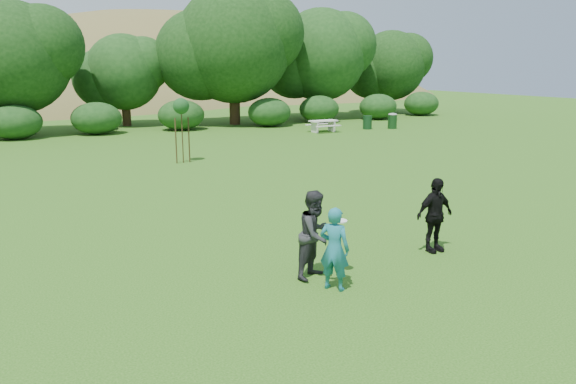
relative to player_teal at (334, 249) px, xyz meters
name	(u,v)px	position (x,y,z in m)	size (l,w,h in m)	color
ground	(358,269)	(1.08, 0.66, -0.83)	(120.00, 120.00, 0.00)	#19470C
player_teal	(334,249)	(0.00, 0.00, 0.00)	(0.60, 0.40, 1.66)	#1B6A79
player_grey	(316,234)	(0.04, 0.73, 0.09)	(0.89, 0.69, 1.83)	#29292C
player_black	(435,215)	(3.31, 0.71, 0.05)	(1.03, 0.43, 1.76)	black
trash_can_near	(367,122)	(17.50, 21.47, -0.38)	(0.60, 0.60, 0.90)	#133419
frisbee	(341,221)	(0.50, 0.51, 0.36)	(0.27, 0.27, 0.04)	white
sapling	(181,108)	(2.35, 15.17, 1.59)	(0.70, 0.70, 2.85)	#382915
picnic_table	(323,124)	(14.02, 21.55, -0.31)	(1.80, 1.48, 0.76)	silver
trash_can_lidded	(392,121)	(19.14, 20.85, -0.29)	(0.60, 0.60, 1.05)	#133616
hillside	(31,193)	(0.52, 69.11, -12.80)	(150.00, 72.00, 52.00)	olive
tree_row	(135,54)	(4.30, 29.34, 4.05)	(53.92, 10.38, 9.62)	#3A2616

